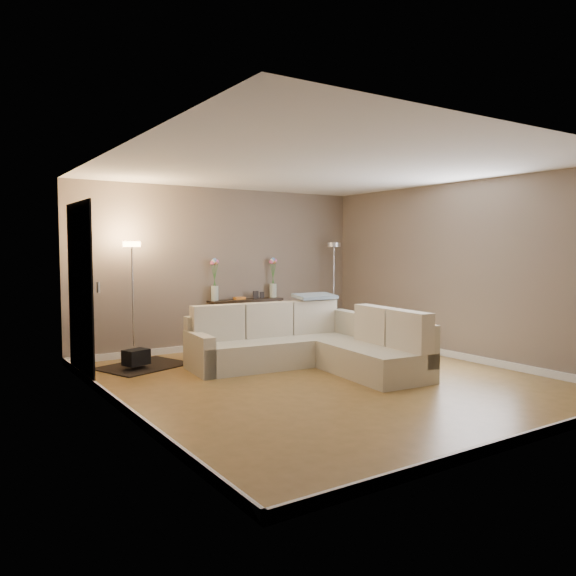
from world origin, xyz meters
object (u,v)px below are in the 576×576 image
sectional_sofa (310,344)px  floor_lamp_lit (132,277)px  console_table (241,320)px  floor_lamp_unlit (334,271)px

sectional_sofa → floor_lamp_lit: size_ratio=1.48×
sectional_sofa → console_table: bearing=90.7°
sectional_sofa → floor_lamp_lit: 2.68m
sectional_sofa → console_table: 1.93m
floor_lamp_unlit → console_table: bearing=173.4°
console_table → floor_lamp_lit: bearing=-171.6°
console_table → floor_lamp_unlit: (1.78, -0.20, 0.78)m
sectional_sofa → console_table: (-0.02, 1.93, 0.13)m
sectional_sofa → floor_lamp_lit: bearing=139.2°
console_table → floor_lamp_unlit: floor_lamp_unlit is taller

